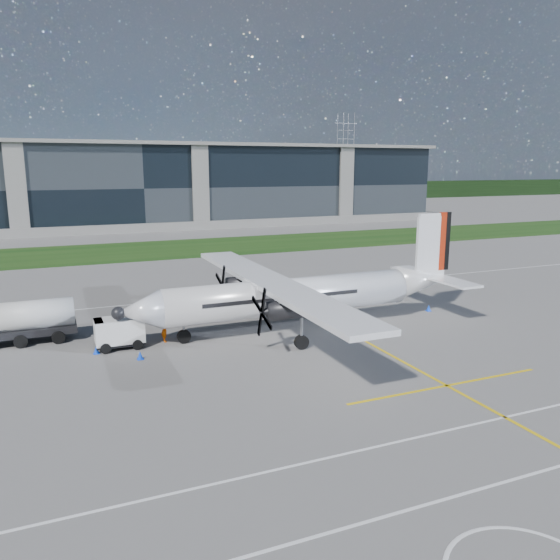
{
  "coord_description": "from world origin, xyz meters",
  "views": [
    {
      "loc": [
        -15.51,
        -27.33,
        11.27
      ],
      "look_at": [
        -0.98,
        7.08,
        3.48
      ],
      "focal_mm": 35.0,
      "sensor_mm": 36.0,
      "label": 1
    }
  ],
  "objects_px": {
    "baggage_tug": "(119,333)",
    "safety_cone_tail": "(429,308)",
    "turboprop_aircraft": "(302,274)",
    "safety_cone_nose_port": "(140,355)",
    "safety_cone_nose_stbd": "(134,335)",
    "ground_crew_person": "(164,328)",
    "safety_cone_fwd": "(96,350)",
    "fuel_tanker_truck": "(9,324)",
    "pylon_east": "(345,156)"
  },
  "relations": [
    {
      "from": "safety_cone_tail",
      "to": "safety_cone_fwd",
      "type": "height_order",
      "value": "same"
    },
    {
      "from": "turboprop_aircraft",
      "to": "safety_cone_nose_port",
      "type": "relative_size",
      "value": 52.36
    },
    {
      "from": "baggage_tug",
      "to": "pylon_east",
      "type": "bearing_deg",
      "value": 55.83
    },
    {
      "from": "turboprop_aircraft",
      "to": "safety_cone_nose_port",
      "type": "height_order",
      "value": "turboprop_aircraft"
    },
    {
      "from": "pylon_east",
      "to": "turboprop_aircraft",
      "type": "distance_m",
      "value": 167.13
    },
    {
      "from": "safety_cone_nose_port",
      "to": "safety_cone_nose_stbd",
      "type": "distance_m",
      "value": 4.21
    },
    {
      "from": "safety_cone_tail",
      "to": "fuel_tanker_truck",
      "type": "bearing_deg",
      "value": 172.93
    },
    {
      "from": "fuel_tanker_truck",
      "to": "safety_cone_tail",
      "type": "distance_m",
      "value": 30.42
    },
    {
      "from": "pylon_east",
      "to": "safety_cone_nose_stbd",
      "type": "bearing_deg",
      "value": -124.14
    },
    {
      "from": "turboprop_aircraft",
      "to": "safety_cone_nose_stbd",
      "type": "distance_m",
      "value": 12.05
    },
    {
      "from": "turboprop_aircraft",
      "to": "safety_cone_tail",
      "type": "relative_size",
      "value": 52.36
    },
    {
      "from": "safety_cone_tail",
      "to": "safety_cone_nose_stbd",
      "type": "relative_size",
      "value": 1.0
    },
    {
      "from": "baggage_tug",
      "to": "safety_cone_nose_stbd",
      "type": "xyz_separation_m",
      "value": [
        1.1,
        1.48,
        -0.71
      ]
    },
    {
      "from": "fuel_tanker_truck",
      "to": "safety_cone_nose_stbd",
      "type": "distance_m",
      "value": 7.87
    },
    {
      "from": "baggage_tug",
      "to": "ground_crew_person",
      "type": "xyz_separation_m",
      "value": [
        2.84,
        0.05,
        -0.01
      ]
    },
    {
      "from": "fuel_tanker_truck",
      "to": "baggage_tug",
      "type": "height_order",
      "value": "fuel_tanker_truck"
    },
    {
      "from": "pylon_east",
      "to": "safety_cone_fwd",
      "type": "xyz_separation_m",
      "value": [
        -98.51,
        -143.59,
        -14.75
      ]
    },
    {
      "from": "turboprop_aircraft",
      "to": "safety_cone_nose_stbd",
      "type": "height_order",
      "value": "turboprop_aircraft"
    },
    {
      "from": "baggage_tug",
      "to": "safety_cone_nose_port",
      "type": "bearing_deg",
      "value": -73.04
    },
    {
      "from": "ground_crew_person",
      "to": "fuel_tanker_truck",
      "type": "bearing_deg",
      "value": 68.38
    },
    {
      "from": "ground_crew_person",
      "to": "safety_cone_nose_stbd",
      "type": "bearing_deg",
      "value": 48.96
    },
    {
      "from": "ground_crew_person",
      "to": "safety_cone_fwd",
      "type": "xyz_separation_m",
      "value": [
        -4.33,
        -0.7,
        -0.7
      ]
    },
    {
      "from": "safety_cone_fwd",
      "to": "safety_cone_nose_stbd",
      "type": "xyz_separation_m",
      "value": [
        2.59,
        2.12,
        0.0
      ]
    },
    {
      "from": "fuel_tanker_truck",
      "to": "safety_cone_nose_port",
      "type": "relative_size",
      "value": 14.75
    },
    {
      "from": "turboprop_aircraft",
      "to": "safety_cone_tail",
      "type": "height_order",
      "value": "turboprop_aircraft"
    },
    {
      "from": "fuel_tanker_truck",
      "to": "safety_cone_nose_stbd",
      "type": "xyz_separation_m",
      "value": [
        7.54,
        -1.92,
        -1.13
      ]
    },
    {
      "from": "turboprop_aircraft",
      "to": "ground_crew_person",
      "type": "bearing_deg",
      "value": 175.28
    },
    {
      "from": "safety_cone_fwd",
      "to": "baggage_tug",
      "type": "bearing_deg",
      "value": 23.37
    },
    {
      "from": "fuel_tanker_truck",
      "to": "safety_cone_fwd",
      "type": "relative_size",
      "value": 14.75
    },
    {
      "from": "baggage_tug",
      "to": "ground_crew_person",
      "type": "distance_m",
      "value": 2.84
    },
    {
      "from": "ground_crew_person",
      "to": "safety_cone_nose_port",
      "type": "bearing_deg",
      "value": 142.31
    },
    {
      "from": "baggage_tug",
      "to": "safety_cone_fwd",
      "type": "height_order",
      "value": "baggage_tug"
    },
    {
      "from": "safety_cone_nose_stbd",
      "to": "safety_cone_tail",
      "type": "bearing_deg",
      "value": -4.59
    },
    {
      "from": "pylon_east",
      "to": "safety_cone_fwd",
      "type": "distance_m",
      "value": 174.76
    },
    {
      "from": "safety_cone_fwd",
      "to": "ground_crew_person",
      "type": "bearing_deg",
      "value": 9.18
    },
    {
      "from": "fuel_tanker_truck",
      "to": "safety_cone_fwd",
      "type": "height_order",
      "value": "fuel_tanker_truck"
    },
    {
      "from": "baggage_tug",
      "to": "safety_cone_nose_stbd",
      "type": "bearing_deg",
      "value": 53.45
    },
    {
      "from": "baggage_tug",
      "to": "safety_cone_tail",
      "type": "distance_m",
      "value": 23.73
    },
    {
      "from": "pylon_east",
      "to": "safety_cone_fwd",
      "type": "bearing_deg",
      "value": -124.45
    },
    {
      "from": "safety_cone_tail",
      "to": "safety_cone_nose_port",
      "type": "xyz_separation_m",
      "value": [
        -22.89,
        -2.38,
        0.0
      ]
    },
    {
      "from": "safety_cone_tail",
      "to": "safety_cone_fwd",
      "type": "bearing_deg",
      "value": -179.3
    },
    {
      "from": "turboprop_aircraft",
      "to": "safety_cone_nose_port",
      "type": "distance_m",
      "value": 12.26
    },
    {
      "from": "baggage_tug",
      "to": "safety_cone_tail",
      "type": "height_order",
      "value": "baggage_tug"
    },
    {
      "from": "turboprop_aircraft",
      "to": "baggage_tug",
      "type": "xyz_separation_m",
      "value": [
        -12.36,
        0.73,
        -2.97
      ]
    },
    {
      "from": "safety_cone_tail",
      "to": "baggage_tug",
      "type": "bearing_deg",
      "value": 179.18
    },
    {
      "from": "safety_cone_nose_stbd",
      "to": "ground_crew_person",
      "type": "bearing_deg",
      "value": -39.25
    },
    {
      "from": "pylon_east",
      "to": "turboprop_aircraft",
      "type": "bearing_deg",
      "value": -120.51
    },
    {
      "from": "pylon_east",
      "to": "baggage_tug",
      "type": "distance_m",
      "value": 173.33
    },
    {
      "from": "safety_cone_nose_port",
      "to": "fuel_tanker_truck",
      "type": "bearing_deg",
      "value": 139.92
    },
    {
      "from": "pylon_east",
      "to": "safety_cone_tail",
      "type": "height_order",
      "value": "pylon_east"
    }
  ]
}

